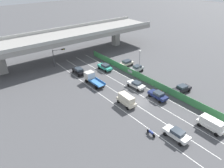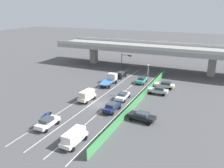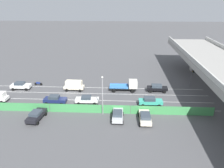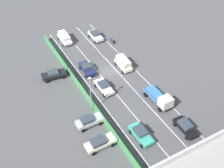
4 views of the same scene
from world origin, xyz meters
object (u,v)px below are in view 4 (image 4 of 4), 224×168
Objects in this scene: car_hatchback_white at (104,87)px; street_lamp at (91,91)px; car_van_white at (64,38)px; motorcycle at (112,41)px; traffic_cone at (77,79)px; parked_wagon_silver at (89,121)px; car_van_cream at (123,63)px; car_sedan_black at (185,127)px; car_sedan_white at (95,35)px; flatbed_truck_blue at (162,100)px; parked_sedan_cream at (100,143)px; car_sedan_navy at (87,68)px; car_taxi_teal at (141,134)px; parked_sedan_dark at (54,74)px.

car_hatchback_white is 0.64× the size of street_lamp.
car_van_white is (0.12, -17.97, 0.32)m from car_hatchback_white.
motorcycle is 3.40× the size of traffic_cone.
car_van_cream is at bearing -140.79° from parked_wagon_silver.
car_van_white is 1.05× the size of car_sedan_black.
traffic_cone is (-1.01, -8.26, -4.02)m from street_lamp.
flatbed_truck_blue is at bearing 90.67° from car_sedan_white.
traffic_cone is at bearing -53.30° from flatbed_truck_blue.
parked_sedan_cream is at bearing 78.33° from traffic_cone.
car_van_white is at bearing -78.35° from car_sedan_black.
flatbed_truck_blue is 0.85× the size of street_lamp.
parked_wagon_silver is (14.73, 18.94, 0.47)m from motorcycle.
car_sedan_black is 0.62× the size of street_lamp.
parked_sedan_cream is 8.04× the size of traffic_cone.
car_sedan_navy is 0.62× the size of street_lamp.
car_sedan_white is at bearing -118.33° from street_lamp.
car_van_cream reaches higher than car_sedan_black.
parked_wagon_silver reaches higher than car_taxi_teal.
car_taxi_teal is (6.48, 27.95, -0.03)m from car_sedan_white.
car_sedan_black is 1.01× the size of car_sedan_navy.
car_sedan_navy reaches higher than car_taxi_teal.
car_hatchback_white is 1.06× the size of parked_wagon_silver.
car_hatchback_white is 15.61m from motorcycle.
car_sedan_navy reaches higher than motorcycle.
car_van_white is 10.36m from motorcycle.
flatbed_truck_blue is at bearing 104.39° from car_van_white.
parked_sedan_cream is (15.13, 23.45, 0.43)m from motorcycle.
car_sedan_navy is at bearing -114.22° from parked_wagon_silver.
parked_sedan_dark is at bearing -59.07° from car_sedan_black.
parked_wagon_silver is 4.52m from parked_sedan_cream.
car_hatchback_white is 1.03× the size of car_sedan_navy.
flatbed_truck_blue is (-6.76, -4.00, 0.38)m from car_taxi_teal.
car_sedan_navy is 1.02× the size of parked_wagon_silver.
car_sedan_white is 29.26m from parked_sedan_cream.
flatbed_truck_blue is at bearing 91.40° from car_van_cream.
car_taxi_teal reaches higher than car_sedan_black.
parked_sedan_cream is (6.15, 28.57, -0.27)m from car_van_white.
car_sedan_black reaches higher than car_hatchback_white.
car_sedan_navy is at bearing -109.42° from parked_sedan_cream.
parked_wagon_silver is (12.40, -8.19, 0.04)m from car_sedan_black.
car_sedan_white reaches higher than motorcycle.
car_hatchback_white is at bearing -90.87° from car_taxi_teal.
car_van_white reaches higher than parked_sedan_cream.
car_sedan_navy is (0.36, -6.13, 0.05)m from car_hatchback_white.
parked_wagon_silver reaches higher than car_sedan_black.
car_van_cream is 15.68m from parked_wagon_silver.
car_taxi_teal reaches higher than parked_sedan_dark.
motorcycle is at bearing -146.14° from traffic_cone.
motorcycle is 0.42× the size of parked_sedan_cream.
car_hatchback_white is at bearing -140.02° from street_lamp.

